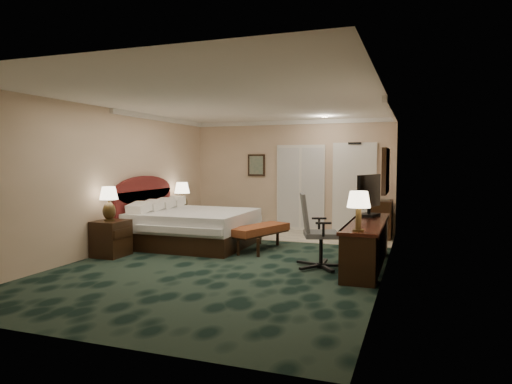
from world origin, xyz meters
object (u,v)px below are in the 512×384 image
(bed, at_px, (195,228))
(nightstand_near, at_px, (111,238))
(bed_bench, at_px, (259,238))
(desk, at_px, (367,244))
(desk_chair, at_px, (321,231))
(nightstand_far, at_px, (182,222))
(lamp_near, at_px, (109,204))
(lamp_far, at_px, (182,197))
(minibar, at_px, (382,219))
(tv, at_px, (369,196))

(bed, distance_m, nightstand_near, 1.74)
(bed_bench, bearing_deg, bed, -163.16)
(nightstand_near, distance_m, bed_bench, 2.73)
(desk, distance_m, desk_chair, 0.79)
(bed, xyz_separation_m, desk_chair, (2.82, -1.11, 0.25))
(nightstand_far, xyz_separation_m, lamp_near, (0.03, -2.71, 0.68))
(lamp_near, height_order, desk_chair, lamp_near)
(lamp_far, xyz_separation_m, bed_bench, (2.34, -1.24, -0.64))
(nightstand_far, relative_size, desk_chair, 0.45)
(bed, bearing_deg, lamp_near, -122.23)
(nightstand_near, height_order, minibar, minibar)
(nightstand_far, bearing_deg, nightstand_near, -89.11)
(bed_bench, distance_m, desk_chair, 1.80)
(lamp_far, bearing_deg, bed, -51.86)
(nightstand_near, relative_size, minibar, 0.77)
(nightstand_far, relative_size, lamp_far, 0.81)
(minibar, bearing_deg, bed_bench, -134.17)
(nightstand_near, bearing_deg, minibar, 38.99)
(desk, xyz_separation_m, minibar, (0.03, 2.91, 0.05))
(lamp_near, xyz_separation_m, minibar, (4.47, 3.62, -0.53))
(desk_chair, bearing_deg, lamp_near, 167.35)
(lamp_far, height_order, desk_chair, lamp_far)
(lamp_near, xyz_separation_m, bed_bench, (2.34, 1.44, -0.71))
(bed, xyz_separation_m, desk, (3.50, -0.78, 0.02))
(lamp_near, relative_size, minibar, 0.73)
(tv, distance_m, minibar, 2.35)
(tv, bearing_deg, lamp_near, -146.91)
(nightstand_far, distance_m, desk, 4.90)
(nightstand_near, xyz_separation_m, lamp_near, (-0.02, -0.02, 0.63))
(bed, xyz_separation_m, nightstand_far, (-0.96, 1.22, -0.08))
(bed_bench, relative_size, minibar, 1.66)
(lamp_near, distance_m, desk, 4.54)
(desk, relative_size, desk_chair, 2.14)
(bed, height_order, lamp_far, lamp_far)
(nightstand_near, distance_m, lamp_far, 2.72)
(bed_bench, relative_size, desk_chair, 1.16)
(nightstand_far, relative_size, lamp_near, 0.88)
(tv, bearing_deg, desk, -71.01)
(lamp_near, relative_size, lamp_far, 0.91)
(bed_bench, bearing_deg, nightstand_far, 170.70)
(desk, height_order, desk_chair, desk_chair)
(desk, bearing_deg, lamp_far, 156.11)
(tv, xyz_separation_m, minibar, (0.06, 2.24, -0.69))
(lamp_far, xyz_separation_m, desk, (4.44, -1.97, -0.50))
(minibar, bearing_deg, nightstand_near, -141.01)
(nightstand_far, bearing_deg, bed_bench, -28.27)
(desk, relative_size, tv, 2.72)
(lamp_far, xyz_separation_m, minibar, (4.46, 0.94, -0.45))
(tv, bearing_deg, bed_bench, -165.87)
(nightstand_near, height_order, desk, desk)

